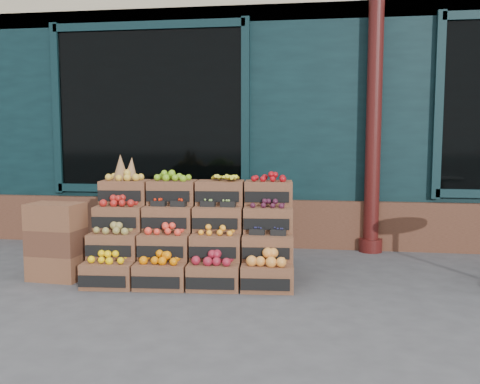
# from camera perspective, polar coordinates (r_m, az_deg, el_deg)

# --- Properties ---
(ground) EXTENTS (60.00, 60.00, 0.00)m
(ground) POSITION_cam_1_polar(r_m,az_deg,el_deg) (4.75, 1.15, -11.20)
(ground) COLOR #454548
(ground) RESTS_ON ground
(shop_facade) EXTENTS (12.00, 6.24, 4.80)m
(shop_facade) POSITION_cam_1_polar(r_m,az_deg,el_deg) (9.67, 5.21, 11.95)
(shop_facade) COLOR black
(shop_facade) RESTS_ON ground
(crate_display) EXTENTS (2.02, 1.10, 1.22)m
(crate_display) POSITION_cam_1_polar(r_m,az_deg,el_deg) (5.34, -5.05, -5.09)
(crate_display) COLOR brown
(crate_display) RESTS_ON ground
(spare_crates) EXTENTS (0.53, 0.38, 0.75)m
(spare_crates) POSITION_cam_1_polar(r_m,az_deg,el_deg) (5.55, -19.00, -5.00)
(spare_crates) COLOR brown
(spare_crates) RESTS_ON ground
(shopkeeper) EXTENTS (0.85, 0.71, 2.00)m
(shopkeeper) POSITION_cam_1_polar(r_m,az_deg,el_deg) (7.58, -10.85, 2.88)
(shopkeeper) COLOR #1C642E
(shopkeeper) RESTS_ON ground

